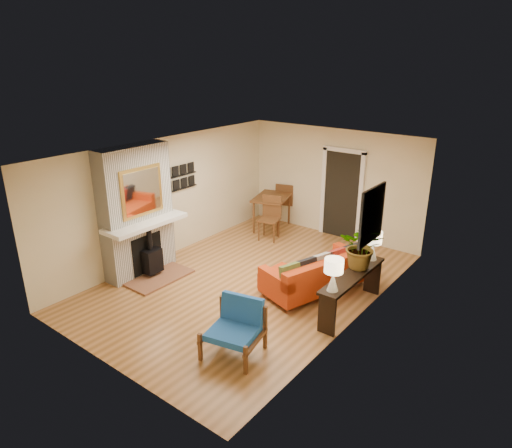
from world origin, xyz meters
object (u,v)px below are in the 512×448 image
(console_table, at_px, (352,282))
(houseplant, at_px, (362,247))
(blue_chair, at_px, (236,324))
(sofa, at_px, (318,274))
(dining_table, at_px, (275,203))
(ottoman, at_px, (284,281))
(lamp_far, at_px, (373,242))
(lamp_near, at_px, (334,271))

(console_table, xyz_separation_m, houseplant, (-0.01, 0.30, 0.55))
(houseplant, bearing_deg, blue_chair, -109.97)
(sofa, bearing_deg, console_table, -19.44)
(sofa, xyz_separation_m, dining_table, (-2.55, 2.19, 0.33))
(console_table, bearing_deg, ottoman, -176.23)
(blue_chair, xyz_separation_m, houseplant, (0.85, 2.34, 0.68))
(dining_table, bearing_deg, lamp_far, -27.31)
(lamp_far, bearing_deg, console_table, -90.00)
(ottoman, xyz_separation_m, houseplant, (1.32, 0.38, 0.91))
(dining_table, bearing_deg, houseplant, -33.00)
(console_table, relative_size, houseplant, 2.32)
(ottoman, bearing_deg, lamp_far, 31.74)
(lamp_near, bearing_deg, ottoman, 154.57)
(blue_chair, xyz_separation_m, lamp_near, (0.86, 1.32, 0.62))
(sofa, height_order, lamp_far, lamp_far)
(houseplant, bearing_deg, dining_table, 147.00)
(sofa, height_order, ottoman, sofa)
(blue_chair, xyz_separation_m, dining_table, (-2.51, 4.52, 0.24))
(dining_table, xyz_separation_m, houseplant, (3.36, -2.18, 0.44))
(sofa, distance_m, blue_chair, 2.33)
(lamp_far, bearing_deg, ottoman, -148.26)
(ottoman, relative_size, lamp_near, 1.45)
(sofa, distance_m, dining_table, 3.37)
(sofa, xyz_separation_m, ottoman, (-0.51, -0.38, -0.14))
(lamp_near, bearing_deg, blue_chair, -123.06)
(blue_chair, relative_size, console_table, 0.51)
(sofa, height_order, houseplant, houseplant)
(lamp_far, bearing_deg, blue_chair, -107.18)
(dining_table, xyz_separation_m, console_table, (3.37, -2.48, -0.10))
(ottoman, relative_size, blue_chair, 0.84)
(dining_table, bearing_deg, blue_chair, -60.91)
(blue_chair, relative_size, dining_table, 0.47)
(ottoman, xyz_separation_m, lamp_near, (1.33, -0.63, 0.85))
(lamp_near, bearing_deg, sofa, 129.12)
(blue_chair, relative_size, houseplant, 1.17)
(lamp_near, bearing_deg, dining_table, 136.50)
(dining_table, bearing_deg, lamp_near, -43.50)
(sofa, height_order, console_table, sofa)
(sofa, relative_size, lamp_near, 4.10)
(houseplant, bearing_deg, console_table, -88.06)
(ottoman, distance_m, blue_chair, 2.02)
(ottoman, xyz_separation_m, lamp_far, (1.33, 0.82, 0.85))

